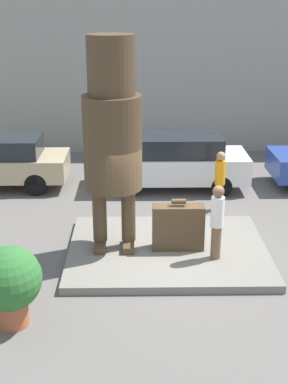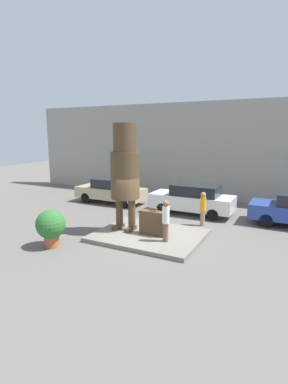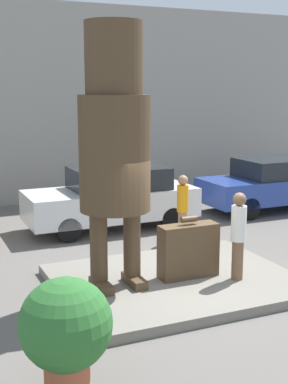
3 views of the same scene
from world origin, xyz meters
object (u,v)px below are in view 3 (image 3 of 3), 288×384
at_px(planter_pot, 66,329).
at_px(worker_hivis, 183,205).
at_px(parked_car_blue, 274,183).
at_px(tourist, 238,232).
at_px(statue_figure, 114,137).
at_px(giant_suitcase, 188,250).
at_px(parked_car_white, 113,197).

height_order(planter_pot, worker_hivis, worker_hivis).
relative_size(parked_car_blue, worker_hivis, 2.74).
distance_m(tourist, worker_hivis, 3.27).
xyz_separation_m(statue_figure, giant_suitcase, (1.43, -0.13, -2.20)).
bearing_deg(statue_figure, giant_suitcase, -5.04).
distance_m(statue_figure, parked_car_blue, 8.57).
relative_size(parked_car_white, worker_hivis, 2.74).
bearing_deg(giant_suitcase, tourist, -32.36).
bearing_deg(giant_suitcase, statue_figure, 174.96).
distance_m(parked_car_white, planter_pot, 7.98).
relative_size(statue_figure, worker_hivis, 2.82).
distance_m(giant_suitcase, planter_pot, 4.13).
xyz_separation_m(parked_car_white, worker_hivis, (1.12, -1.85, 0.05)).
distance_m(statue_figure, parked_car_white, 5.16).
xyz_separation_m(statue_figure, parked_car_blue, (6.98, 4.53, -2.05)).
distance_m(statue_figure, tourist, 2.92).
height_order(tourist, parked_car_blue, tourist).
relative_size(giant_suitcase, tourist, 0.71).
height_order(statue_figure, worker_hivis, statue_figure).
bearing_deg(parked_car_white, giant_suitcase, 87.34).
bearing_deg(giant_suitcase, parked_car_white, 87.34).
height_order(giant_suitcase, parked_car_white, parked_car_white).
xyz_separation_m(giant_suitcase, parked_car_white, (0.21, 4.58, 0.16)).
xyz_separation_m(parked_car_blue, worker_hivis, (-4.22, -1.93, 0.06)).
bearing_deg(planter_pot, parked_car_blue, 40.08).
relative_size(parked_car_blue, planter_pot, 3.01).
relative_size(tourist, parked_car_white, 0.37).
relative_size(giant_suitcase, worker_hivis, 0.72).
xyz_separation_m(giant_suitcase, planter_pot, (-3.15, -2.67, 0.17)).
height_order(tourist, planter_pot, tourist).
bearing_deg(tourist, parked_car_white, 96.39).
bearing_deg(tourist, statue_figure, 164.31).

